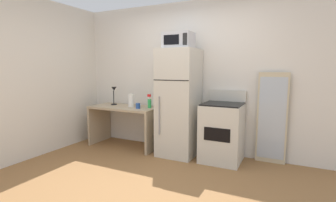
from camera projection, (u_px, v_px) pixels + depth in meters
ground_plane at (142, 187)px, 3.10m from camera, size 12.00×12.00×0.00m
wall_back_white at (192, 77)px, 4.45m from camera, size 5.00×0.10×2.60m
wall_left_brick at (20, 79)px, 3.90m from camera, size 0.10×4.00×2.60m
desk at (125, 118)px, 4.72m from camera, size 1.29×0.63×0.75m
desk_lamp at (114, 93)px, 4.87m from camera, size 0.14×0.12×0.35m
coffee_mug at (138, 106)px, 4.45m from camera, size 0.08×0.08×0.09m
paper_towel_roll at (131, 100)px, 4.64m from camera, size 0.11×0.11×0.24m
spray_bottle at (149, 103)px, 4.49m from camera, size 0.06×0.06×0.25m
refrigerator at (179, 103)px, 4.20m from camera, size 0.61×0.66×1.77m
microwave at (179, 41)px, 4.05m from camera, size 0.46×0.35×0.26m
oven_range at (222, 132)px, 3.94m from camera, size 0.61×0.61×1.10m
leaning_mirror at (272, 118)px, 3.84m from camera, size 0.44×0.03×1.40m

